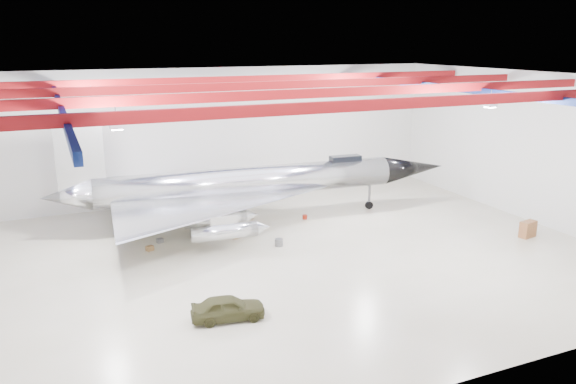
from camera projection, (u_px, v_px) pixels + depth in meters
name	position (u px, v px, depth m)	size (l,w,h in m)	color
floor	(282.00, 258.00, 35.06)	(40.00, 40.00, 0.00)	#B9B193
wall_back	(213.00, 135.00, 46.91)	(40.00, 40.00, 0.00)	silver
wall_right	(532.00, 148.00, 41.27)	(30.00, 30.00, 0.00)	silver
ceiling	(282.00, 79.00, 32.18)	(40.00, 40.00, 0.00)	#0A0F38
ceiling_structure	(282.00, 91.00, 32.35)	(39.50, 29.50, 1.08)	maroon
jet_aircraft	(249.00, 186.00, 41.35)	(30.85, 18.88, 8.41)	silver
jeep	(228.00, 308.00, 27.16)	(1.44, 3.58, 1.22)	#3C3B1E
desk	(528.00, 229.00, 38.60)	(1.23, 0.62, 1.13)	brown
crate_ply	(150.00, 248.00, 36.20)	(0.45, 0.36, 0.31)	olive
engine_drum	(279.00, 242.00, 36.99)	(0.54, 0.54, 0.49)	#59595B
parts_bin	(249.00, 217.00, 42.50)	(0.56, 0.45, 0.39)	olive
crate_small	(160.00, 241.00, 37.60)	(0.42, 0.33, 0.29)	#59595B
tool_chest	(305.00, 217.00, 42.57)	(0.36, 0.36, 0.33)	maroon
oil_barrel	(236.00, 236.00, 38.46)	(0.49, 0.39, 0.35)	olive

